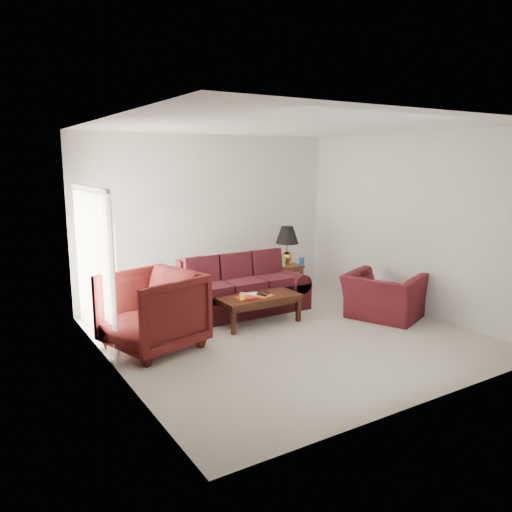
# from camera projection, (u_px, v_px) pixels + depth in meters

# --- Properties ---
(floor) EXTENTS (5.00, 5.00, 0.00)m
(floor) POSITION_uv_depth(u_px,v_px,m) (286.00, 335.00, 7.36)
(floor) COLOR beige
(floor) RESTS_ON ground
(blinds) EXTENTS (0.10, 2.00, 2.16)m
(blinds) POSITION_uv_depth(u_px,v_px,m) (93.00, 266.00, 7.01)
(blinds) COLOR silver
(blinds) RESTS_ON ground
(sofa) EXTENTS (2.35, 1.18, 0.93)m
(sofa) POSITION_uv_depth(u_px,v_px,m) (241.00, 286.00, 8.37)
(sofa) COLOR black
(sofa) RESTS_ON ground
(throw_pillow) EXTENTS (0.43, 0.36, 0.40)m
(throw_pillow) POSITION_uv_depth(u_px,v_px,m) (195.00, 269.00, 8.57)
(throw_pillow) COLOR black
(throw_pillow) RESTS_ON sofa
(end_table) EXTENTS (0.56, 0.56, 0.57)m
(end_table) POSITION_uv_depth(u_px,v_px,m) (286.00, 279.00, 9.64)
(end_table) COLOR #59291E
(end_table) RESTS_ON ground
(table_lamp) EXTENTS (0.53, 0.53, 0.74)m
(table_lamp) POSITION_uv_depth(u_px,v_px,m) (287.00, 245.00, 9.57)
(table_lamp) COLOR gold
(table_lamp) RESTS_ON end_table
(clock) EXTENTS (0.16, 0.08, 0.15)m
(clock) POSITION_uv_depth(u_px,v_px,m) (281.00, 263.00, 9.41)
(clock) COLOR silver
(clock) RESTS_ON end_table
(blue_canister) EXTENTS (0.10, 0.10, 0.15)m
(blue_canister) POSITION_uv_depth(u_px,v_px,m) (302.00, 261.00, 9.55)
(blue_canister) COLOR #1A55AB
(blue_canister) RESTS_ON end_table
(picture_frame) EXTENTS (0.17, 0.19, 0.06)m
(picture_frame) POSITION_uv_depth(u_px,v_px,m) (273.00, 260.00, 9.60)
(picture_frame) COLOR white
(picture_frame) RESTS_ON end_table
(floor_lamp) EXTENTS (0.33, 0.33, 1.56)m
(floor_lamp) POSITION_uv_depth(u_px,v_px,m) (110.00, 272.00, 7.98)
(floor_lamp) COLOR white
(floor_lamp) RESTS_ON ground
(armchair_left) EXTENTS (1.44, 1.42, 1.07)m
(armchair_left) POSITION_uv_depth(u_px,v_px,m) (152.00, 311.00, 6.72)
(armchair_left) COLOR #3E0E0E
(armchair_left) RESTS_ON ground
(armchair_right) EXTENTS (1.35, 1.43, 0.74)m
(armchair_right) POSITION_uv_depth(u_px,v_px,m) (383.00, 296.00, 8.10)
(armchair_right) COLOR #420F15
(armchair_right) RESTS_ON ground
(coffee_table) EXTENTS (1.31, 0.69, 0.45)m
(coffee_table) POSITION_uv_depth(u_px,v_px,m) (258.00, 309.00, 7.87)
(coffee_table) COLOR black
(coffee_table) RESTS_ON ground
(magazine_red) EXTENTS (0.29, 0.22, 0.02)m
(magazine_red) POSITION_uv_depth(u_px,v_px,m) (246.00, 298.00, 7.66)
(magazine_red) COLOR #B62512
(magazine_red) RESTS_ON coffee_table
(magazine_white) EXTENTS (0.30, 0.25, 0.02)m
(magazine_white) POSITION_uv_depth(u_px,v_px,m) (251.00, 294.00, 7.86)
(magazine_white) COLOR beige
(magazine_white) RESTS_ON coffee_table
(magazine_orange) EXTENTS (0.28, 0.23, 0.01)m
(magazine_orange) POSITION_uv_depth(u_px,v_px,m) (265.00, 296.00, 7.78)
(magazine_orange) COLOR orange
(magazine_orange) RESTS_ON coffee_table
(remote_a) EXTENTS (0.11, 0.19, 0.02)m
(remote_a) POSITION_uv_depth(u_px,v_px,m) (262.00, 295.00, 7.76)
(remote_a) COLOR black
(remote_a) RESTS_ON coffee_table
(remote_b) EXTENTS (0.08, 0.16, 0.02)m
(remote_b) POSITION_uv_depth(u_px,v_px,m) (267.00, 293.00, 7.89)
(remote_b) COLOR black
(remote_b) RESTS_ON coffee_table
(yellow_glass) EXTENTS (0.08, 0.08, 0.12)m
(yellow_glass) POSITION_uv_depth(u_px,v_px,m) (242.00, 297.00, 7.53)
(yellow_glass) COLOR yellow
(yellow_glass) RESTS_ON coffee_table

